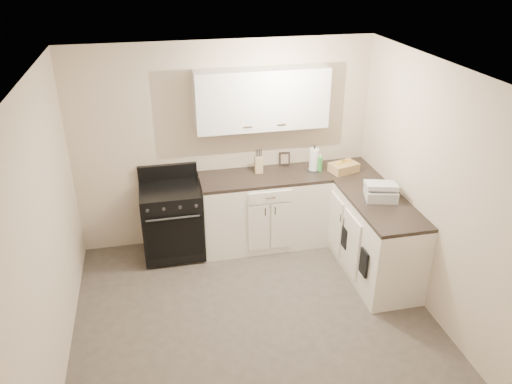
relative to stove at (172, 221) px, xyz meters
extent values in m
plane|color=#473F38|center=(0.71, -1.48, -0.46)|extent=(3.60, 3.60, 0.00)
plane|color=white|center=(0.71, -1.48, 2.04)|extent=(3.60, 3.60, 0.00)
plane|color=beige|center=(0.71, 0.32, 0.79)|extent=(3.60, 0.00, 3.60)
plane|color=beige|center=(2.51, -1.48, 0.79)|extent=(0.00, 3.60, 3.60)
plane|color=beige|center=(-1.09, -1.48, 0.79)|extent=(0.00, 3.60, 3.60)
plane|color=beige|center=(0.71, -3.28, 0.79)|extent=(3.60, 0.00, 3.60)
cube|color=white|center=(1.14, 0.02, -0.01)|extent=(1.55, 0.60, 0.90)
cube|color=white|center=(2.21, -0.63, -0.01)|extent=(0.60, 1.90, 0.90)
cube|color=black|center=(1.14, 0.02, 0.46)|extent=(1.55, 0.60, 0.04)
cube|color=black|center=(2.21, -0.63, 0.46)|extent=(0.60, 1.90, 0.04)
cube|color=white|center=(1.14, 0.18, 1.38)|extent=(1.55, 0.30, 0.70)
cube|color=black|center=(0.00, 0.00, 0.00)|extent=(0.70, 0.60, 0.85)
cube|color=tan|center=(1.09, 0.13, 0.58)|extent=(0.10, 0.09, 0.21)
cylinder|color=white|center=(1.76, 0.05, 0.62)|extent=(0.13, 0.13, 0.28)
cylinder|color=green|center=(1.83, 0.01, 0.58)|extent=(0.07, 0.07, 0.19)
cube|color=black|center=(1.46, 0.28, 0.56)|extent=(0.14, 0.06, 0.17)
cube|color=tan|center=(2.11, -0.07, 0.53)|extent=(0.38, 0.30, 0.11)
cube|color=silver|center=(2.24, -0.83, 0.54)|extent=(0.40, 0.39, 0.12)
cube|color=black|center=(1.89, -1.31, 0.00)|extent=(0.02, 0.17, 0.29)
cube|color=black|center=(1.89, -0.78, -0.01)|extent=(0.02, 0.14, 0.25)
camera|label=1|loc=(-0.13, -5.29, 2.98)|focal=35.00mm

